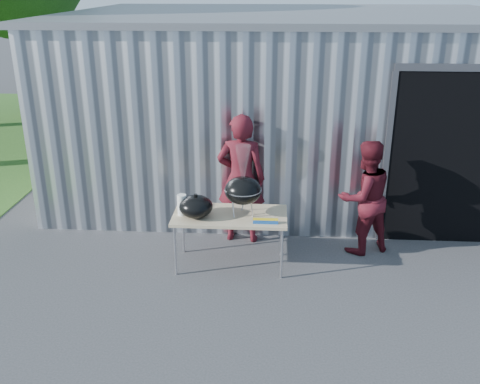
# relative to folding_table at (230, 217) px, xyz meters

# --- Properties ---
(ground) EXTENTS (80.00, 80.00, 0.00)m
(ground) POSITION_rel_folding_table_xyz_m (0.10, -0.76, -0.71)
(ground) COLOR #38383B
(building) EXTENTS (8.20, 6.20, 3.10)m
(building) POSITION_rel_folding_table_xyz_m (1.01, 3.83, 0.83)
(building) COLOR silver
(building) RESTS_ON ground
(folding_table) EXTENTS (1.50, 0.75, 0.75)m
(folding_table) POSITION_rel_folding_table_xyz_m (0.00, 0.00, 0.00)
(folding_table) COLOR tan
(folding_table) RESTS_ON ground
(kettle_grill) EXTENTS (0.49, 0.49, 0.95)m
(kettle_grill) POSITION_rel_folding_table_xyz_m (0.17, -0.01, 0.45)
(kettle_grill) COLOR black
(kettle_grill) RESTS_ON folding_table
(grill_lid) EXTENTS (0.44, 0.44, 0.32)m
(grill_lid) POSITION_rel_folding_table_xyz_m (-0.43, -0.10, 0.18)
(grill_lid) COLOR black
(grill_lid) RESTS_ON folding_table
(paper_towels) EXTENTS (0.12, 0.12, 0.28)m
(paper_towels) POSITION_rel_folding_table_xyz_m (-0.63, -0.05, 0.18)
(paper_towels) COLOR white
(paper_towels) RESTS_ON folding_table
(white_tub) EXTENTS (0.20, 0.15, 0.10)m
(white_tub) POSITION_rel_folding_table_xyz_m (-0.55, 0.22, 0.09)
(white_tub) COLOR white
(white_tub) RESTS_ON folding_table
(foil_box) EXTENTS (0.32, 0.05, 0.06)m
(foil_box) POSITION_rel_folding_table_xyz_m (0.47, -0.25, 0.07)
(foil_box) COLOR #174A98
(foil_box) RESTS_ON folding_table
(person_cook) EXTENTS (0.73, 0.51, 1.91)m
(person_cook) POSITION_rel_folding_table_xyz_m (0.10, 0.79, 0.25)
(person_cook) COLOR #4F111A
(person_cook) RESTS_ON ground
(person_bystander) EXTENTS (0.98, 0.89, 1.63)m
(person_bystander) POSITION_rel_folding_table_xyz_m (1.83, 0.54, 0.11)
(person_bystander) COLOR #4F111A
(person_bystander) RESTS_ON ground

